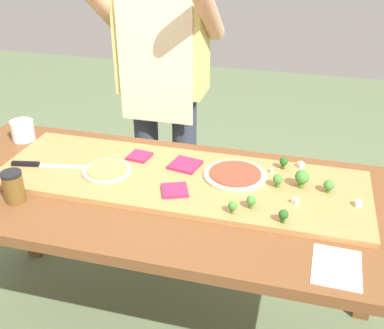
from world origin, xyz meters
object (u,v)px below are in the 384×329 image
(broccoli_floret_front_left, at_px, (284,162))
(recipe_note, at_px, (337,267))
(broccoli_floret_center_right, at_px, (329,185))
(pizza_slice_far_right, at_px, (140,156))
(broccoli_floret_back_left, at_px, (251,201))
(cheese_crumble_a, at_px, (272,170))
(broccoli_floret_back_right, at_px, (233,206))
(broccoli_floret_back_mid, at_px, (278,180))
(cook_center, at_px, (163,72))
(flour_cup, at_px, (23,131))
(cheese_crumble_d, at_px, (358,203))
(pizza_slice_near_left, at_px, (185,165))
(pizza_whole_pesto_green, at_px, (107,171))
(sauce_jar, at_px, (14,187))
(cheese_crumble_b, at_px, (295,201))
(pizza_slice_near_right, at_px, (175,190))
(cheese_crumble_c, at_px, (301,165))
(chefs_knife, at_px, (41,165))
(prep_table, at_px, (161,210))
(pizza_whole_tomato_red, at_px, (235,175))
(broccoli_floret_center_left, at_px, (302,177))
(broccoli_floret_front_mid, at_px, (283,215))

(broccoli_floret_front_left, bearing_deg, recipe_note, -68.54)
(broccoli_floret_center_right, bearing_deg, pizza_slice_far_right, 174.13)
(broccoli_floret_back_left, xyz_separation_m, cheese_crumble_a, (0.04, 0.26, -0.02))
(broccoli_floret_back_right, xyz_separation_m, broccoli_floret_back_mid, (0.13, 0.20, 0.00))
(pizza_slice_far_right, bearing_deg, cook_center, 94.58)
(cheese_crumble_a, bearing_deg, broccoli_floret_center_right, -24.50)
(broccoli_floret_back_mid, xyz_separation_m, flour_cup, (-1.14, 0.15, -0.01))
(broccoli_floret_back_mid, height_order, cheese_crumble_d, broccoli_floret_back_mid)
(broccoli_floret_back_right, relative_size, cheese_crumble_a, 3.40)
(pizza_slice_near_left, xyz_separation_m, cheese_crumble_d, (0.64, -0.12, 0.00))
(recipe_note, distance_m, cook_center, 1.21)
(pizza_whole_pesto_green, height_order, sauce_jar, sauce_jar)
(cheese_crumble_d, bearing_deg, cheese_crumble_b, -168.91)
(pizza_slice_near_right, relative_size, cheese_crumble_c, 4.35)
(chefs_knife, relative_size, recipe_note, 1.82)
(broccoli_floret_front_left, height_order, flour_cup, flour_cup)
(broccoli_floret_front_left, relative_size, sauce_jar, 0.42)
(broccoli_floret_back_mid, relative_size, cheese_crumble_b, 2.66)
(cheese_crumble_d, distance_m, flour_cup, 1.43)
(pizza_whole_pesto_green, bearing_deg, broccoli_floret_back_mid, 5.35)
(prep_table, distance_m, pizza_slice_far_right, 0.26)
(broccoli_floret_back_left, bearing_deg, prep_table, 169.29)
(broccoli_floret_front_left, bearing_deg, broccoli_floret_back_left, -104.99)
(broccoli_floret_center_right, xyz_separation_m, cook_center, (-0.77, 0.50, 0.20))
(prep_table, relative_size, cheese_crumble_b, 93.25)
(cheese_crumble_b, xyz_separation_m, flour_cup, (-1.21, 0.24, 0.01))
(pizza_whole_tomato_red, height_order, recipe_note, pizza_whole_tomato_red)
(broccoli_floret_back_right, bearing_deg, broccoli_floret_front_left, 68.70)
(prep_table, relative_size, cheese_crumble_a, 137.24)
(cheese_crumble_b, bearing_deg, cheese_crumble_c, 89.16)
(broccoli_floret_center_left, relative_size, broccoli_floret_back_left, 1.47)
(chefs_knife, distance_m, cheese_crumble_b, 0.98)
(broccoli_floret_front_mid, distance_m, cheese_crumble_b, 0.13)
(pizza_whole_pesto_green, relative_size, cook_center, 0.11)
(prep_table, bearing_deg, broccoli_floret_back_right, -20.80)
(broccoli_floret_back_left, xyz_separation_m, broccoli_floret_back_mid, (0.07, 0.16, 0.00))
(cheese_crumble_c, height_order, sauce_jar, sauce_jar)
(pizza_slice_near_right, xyz_separation_m, recipe_note, (0.56, -0.24, -0.03))
(broccoli_floret_back_left, bearing_deg, sauce_jar, -170.38)
(broccoli_floret_back_left, bearing_deg, cheese_crumble_d, 16.95)
(broccoli_floret_front_mid, bearing_deg, sauce_jar, -174.85)
(pizza_whole_pesto_green, height_order, broccoli_floret_back_right, broccoli_floret_back_right)
(pizza_slice_near_left, bearing_deg, prep_table, -108.45)
(prep_table, relative_size, cheese_crumble_d, 89.18)
(cheese_crumble_d, bearing_deg, chefs_knife, -178.65)
(pizza_whole_tomato_red, height_order, cheese_crumble_b, cheese_crumble_b)
(broccoli_floret_center_left, bearing_deg, broccoli_floret_front_mid, -100.68)
(pizza_slice_near_right, xyz_separation_m, broccoli_floret_center_right, (0.53, 0.14, 0.02))
(pizza_whole_tomato_red, relative_size, broccoli_floret_back_right, 5.31)
(chefs_knife, height_order, broccoli_floret_center_left, broccoli_floret_center_left)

